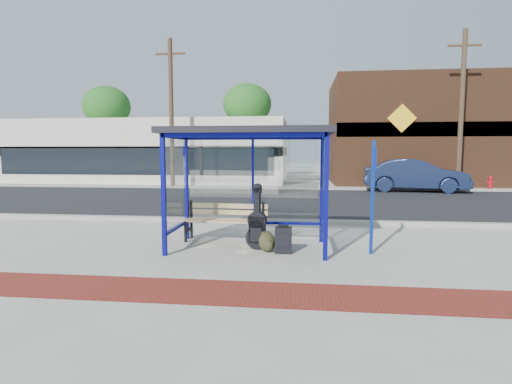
# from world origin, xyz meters

# --- Properties ---
(ground) EXTENTS (120.00, 120.00, 0.00)m
(ground) POSITION_xyz_m (0.00, 0.00, 0.00)
(ground) COLOR #B2ADA0
(ground) RESTS_ON ground
(brick_paver_strip) EXTENTS (60.00, 1.00, 0.01)m
(brick_paver_strip) POSITION_xyz_m (0.00, -2.60, 0.01)
(brick_paver_strip) COLOR maroon
(brick_paver_strip) RESTS_ON ground
(curb_near) EXTENTS (60.00, 0.25, 0.12)m
(curb_near) POSITION_xyz_m (0.00, 2.90, 0.06)
(curb_near) COLOR gray
(curb_near) RESTS_ON ground
(street_asphalt) EXTENTS (60.00, 10.00, 0.00)m
(street_asphalt) POSITION_xyz_m (0.00, 8.00, 0.00)
(street_asphalt) COLOR black
(street_asphalt) RESTS_ON ground
(curb_far) EXTENTS (60.00, 0.25, 0.12)m
(curb_far) POSITION_xyz_m (0.00, 13.10, 0.06)
(curb_far) COLOR gray
(curb_far) RESTS_ON ground
(far_sidewalk) EXTENTS (60.00, 4.00, 0.01)m
(far_sidewalk) POSITION_xyz_m (0.00, 15.00, 0.00)
(far_sidewalk) COLOR #B2ADA0
(far_sidewalk) RESTS_ON ground
(bus_shelter) EXTENTS (3.30, 1.80, 2.42)m
(bus_shelter) POSITION_xyz_m (0.00, 0.07, 2.07)
(bus_shelter) COLOR #0B0E80
(bus_shelter) RESTS_ON ground
(storefront_white) EXTENTS (18.00, 6.04, 4.00)m
(storefront_white) POSITION_xyz_m (-9.00, 17.99, 2.00)
(storefront_white) COLOR silver
(storefront_white) RESTS_ON ground
(storefront_brown) EXTENTS (10.00, 7.08, 6.40)m
(storefront_brown) POSITION_xyz_m (8.00, 18.49, 3.20)
(storefront_brown) COLOR #59331E
(storefront_brown) RESTS_ON ground
(tree_left) EXTENTS (3.60, 3.60, 7.03)m
(tree_left) POSITION_xyz_m (-14.00, 22.00, 5.45)
(tree_left) COLOR #4C3826
(tree_left) RESTS_ON ground
(tree_mid) EXTENTS (3.60, 3.60, 7.03)m
(tree_mid) POSITION_xyz_m (-3.00, 22.00, 5.45)
(tree_mid) COLOR #4C3826
(tree_mid) RESTS_ON ground
(tree_right) EXTENTS (3.60, 3.60, 7.03)m
(tree_right) POSITION_xyz_m (12.50, 22.00, 5.45)
(tree_right) COLOR #4C3826
(tree_right) RESTS_ON ground
(utility_pole_west) EXTENTS (1.60, 0.24, 8.00)m
(utility_pole_west) POSITION_xyz_m (-6.00, 13.40, 4.11)
(utility_pole_west) COLOR #4C3826
(utility_pole_west) RESTS_ON ground
(utility_pole_east) EXTENTS (1.60, 0.24, 8.00)m
(utility_pole_east) POSITION_xyz_m (9.00, 13.40, 4.11)
(utility_pole_east) COLOR #4C3826
(utility_pole_east) RESTS_ON ground
(bench) EXTENTS (1.87, 0.54, 0.87)m
(bench) POSITION_xyz_m (-0.60, 0.61, 0.49)
(bench) COLOR black
(bench) RESTS_ON ground
(guitar_bag) EXTENTS (0.47, 0.22, 1.25)m
(guitar_bag) POSITION_xyz_m (0.19, -0.05, 0.46)
(guitar_bag) COLOR black
(guitar_bag) RESTS_ON ground
(suitcase) EXTENTS (0.32, 0.21, 0.56)m
(suitcase) POSITION_xyz_m (0.72, -0.33, 0.26)
(suitcase) COLOR black
(suitcase) RESTS_ON ground
(backpack) EXTENTS (0.40, 0.38, 0.40)m
(backpack) POSITION_xyz_m (0.41, -0.25, 0.19)
(backpack) COLOR #2A2A17
(backpack) RESTS_ON ground
(sign_post) EXTENTS (0.10, 0.27, 2.17)m
(sign_post) POSITION_xyz_m (2.41, -0.20, 1.22)
(sign_post) COLOR navy
(sign_post) RESTS_ON ground
(newspaper_a) EXTENTS (0.42, 0.44, 0.01)m
(newspaper_a) POSITION_xyz_m (-0.87, 0.05, 0.00)
(newspaper_a) COLOR white
(newspaper_a) RESTS_ON ground
(newspaper_b) EXTENTS (0.40, 0.42, 0.01)m
(newspaper_b) POSITION_xyz_m (-0.01, -0.28, 0.00)
(newspaper_b) COLOR white
(newspaper_b) RESTS_ON ground
(newspaper_c) EXTENTS (0.43, 0.39, 0.01)m
(newspaper_c) POSITION_xyz_m (0.01, 0.18, 0.00)
(newspaper_c) COLOR white
(newspaper_c) RESTS_ON ground
(parked_car) EXTENTS (5.09, 2.30, 1.62)m
(parked_car) POSITION_xyz_m (6.67, 12.64, 0.81)
(parked_car) COLOR #182343
(parked_car) RESTS_ON ground
(fire_hydrant) EXTENTS (0.33, 0.22, 0.73)m
(fire_hydrant) POSITION_xyz_m (10.87, 14.08, 0.40)
(fire_hydrant) COLOR #B00C18
(fire_hydrant) RESTS_ON ground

